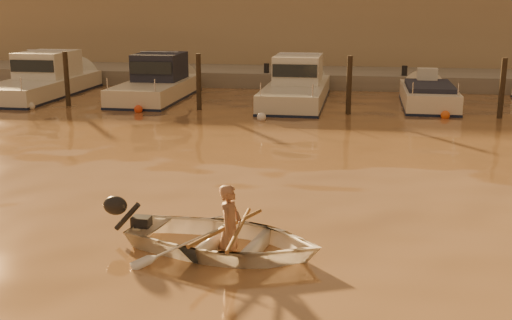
% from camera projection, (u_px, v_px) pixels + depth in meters
% --- Properties ---
extents(ground_plane, '(160.00, 160.00, 0.00)m').
position_uv_depth(ground_plane, '(335.00, 286.00, 8.93)').
color(ground_plane, brown).
rests_on(ground_plane, ground).
extents(dinghy, '(3.49, 2.77, 0.65)m').
position_uv_depth(dinghy, '(224.00, 240.00, 10.09)').
color(dinghy, white).
rests_on(dinghy, ground_plane).
extents(person, '(0.42, 0.57, 1.41)m').
position_uv_depth(person, '(230.00, 228.00, 10.00)').
color(person, '#936349').
rests_on(person, dinghy).
extents(outboard_motor, '(0.96, 0.55, 0.70)m').
position_uv_depth(outboard_motor, '(140.00, 224.00, 10.56)').
color(outboard_motor, black).
rests_on(outboard_motor, dinghy).
extents(oar_port, '(0.12, 2.10, 0.13)m').
position_uv_depth(oar_port, '(239.00, 229.00, 9.95)').
color(oar_port, brown).
rests_on(oar_port, dinghy).
extents(oar_starboard, '(0.79, 1.99, 0.13)m').
position_uv_depth(oar_starboard, '(227.00, 227.00, 10.02)').
color(oar_starboard, brown).
rests_on(oar_starboard, dinghy).
extents(moored_boat_0, '(2.39, 7.56, 1.75)m').
position_uv_depth(moored_boat_0, '(41.00, 81.00, 26.11)').
color(moored_boat_0, silver).
rests_on(moored_boat_0, ground_plane).
extents(moored_boat_1, '(2.20, 6.56, 1.75)m').
position_uv_depth(moored_boat_1, '(156.00, 83.00, 25.33)').
color(moored_boat_1, beige).
rests_on(moored_boat_1, ground_plane).
extents(moored_boat_2, '(2.18, 7.35, 1.75)m').
position_uv_depth(moored_boat_2, '(296.00, 86.00, 24.43)').
color(moored_boat_2, beige).
rests_on(moored_boat_2, ground_plane).
extents(moored_boat_3, '(1.85, 5.42, 0.95)m').
position_uv_depth(moored_boat_3, '(428.00, 100.00, 23.74)').
color(moored_boat_3, '#EDDEC6').
rests_on(moored_boat_3, ground_plane).
extents(piling_0, '(0.18, 0.18, 2.20)m').
position_uv_depth(piling_0, '(67.00, 82.00, 23.59)').
color(piling_0, '#2D2319').
rests_on(piling_0, ground_plane).
extents(piling_1, '(0.18, 0.18, 2.20)m').
position_uv_depth(piling_1, '(199.00, 85.00, 22.78)').
color(piling_1, '#2D2319').
rests_on(piling_1, ground_plane).
extents(piling_2, '(0.18, 0.18, 2.20)m').
position_uv_depth(piling_2, '(349.00, 88.00, 21.93)').
color(piling_2, '#2D2319').
rests_on(piling_2, ground_plane).
extents(piling_3, '(0.18, 0.18, 2.20)m').
position_uv_depth(piling_3, '(502.00, 91.00, 21.13)').
color(piling_3, '#2D2319').
rests_on(piling_3, ground_plane).
extents(fender_a, '(0.30, 0.30, 0.30)m').
position_uv_depth(fender_a, '(31.00, 106.00, 23.09)').
color(fender_a, silver).
rests_on(fender_a, ground_plane).
extents(fender_b, '(0.30, 0.30, 0.30)m').
position_uv_depth(fender_b, '(138.00, 109.00, 22.49)').
color(fender_b, red).
rests_on(fender_b, ground_plane).
extents(fender_c, '(0.30, 0.30, 0.30)m').
position_uv_depth(fender_c, '(262.00, 117.00, 21.01)').
color(fender_c, white).
rests_on(fender_c, ground_plane).
extents(fender_d, '(0.30, 0.30, 0.30)m').
position_uv_depth(fender_d, '(445.00, 115.00, 21.37)').
color(fender_d, orange).
rests_on(fender_d, ground_plane).
extents(quay, '(52.00, 4.00, 1.00)m').
position_uv_depth(quay, '(357.00, 82.00, 29.45)').
color(quay, gray).
rests_on(quay, ground_plane).
extents(waterfront_building, '(46.00, 7.00, 4.80)m').
position_uv_depth(waterfront_building, '(360.00, 27.00, 34.15)').
color(waterfront_building, '#9E8466').
rests_on(waterfront_building, quay).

